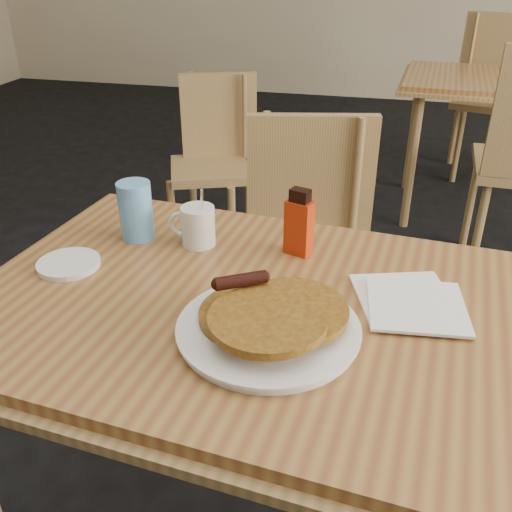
# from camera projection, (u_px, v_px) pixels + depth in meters

# --- Properties ---
(main_table) EXTENTS (1.22, 0.89, 0.75)m
(main_table) POSITION_uv_depth(u_px,v_px,m) (258.00, 320.00, 1.11)
(main_table) COLOR olive
(main_table) RESTS_ON floor
(chair_main_far) EXTENTS (0.49, 0.49, 0.90)m
(chair_main_far) POSITION_uv_depth(u_px,v_px,m) (304.00, 236.00, 1.81)
(chair_main_far) COLOR #A2774C
(chair_main_far) RESTS_ON floor
(chair_neighbor_far) EXTENTS (0.55, 0.55, 0.98)m
(chair_neighbor_far) POSITION_uv_depth(u_px,v_px,m) (494.00, 81.00, 3.60)
(chair_neighbor_far) COLOR #A2774C
(chair_neighbor_far) RESTS_ON floor
(chair_wall_extra) EXTENTS (0.48, 0.49, 0.82)m
(chair_wall_extra) POSITION_uv_depth(u_px,v_px,m) (214.00, 147.00, 2.77)
(chair_wall_extra) COLOR #A2774C
(chair_wall_extra) RESTS_ON floor
(pancake_plate) EXTENTS (0.32, 0.32, 0.09)m
(pancake_plate) POSITION_uv_depth(u_px,v_px,m) (269.00, 322.00, 0.99)
(pancake_plate) COLOR white
(pancake_plate) RESTS_ON main_table
(coffee_mug) EXTENTS (0.11, 0.08, 0.14)m
(coffee_mug) POSITION_uv_depth(u_px,v_px,m) (197.00, 225.00, 1.28)
(coffee_mug) COLOR white
(coffee_mug) RESTS_ON main_table
(syrup_bottle) EXTENTS (0.06, 0.05, 0.15)m
(syrup_bottle) POSITION_uv_depth(u_px,v_px,m) (299.00, 224.00, 1.23)
(syrup_bottle) COLOR maroon
(syrup_bottle) RESTS_ON main_table
(napkin_stack) EXTENTS (0.23, 0.24, 0.01)m
(napkin_stack) POSITION_uv_depth(u_px,v_px,m) (411.00, 302.00, 1.08)
(napkin_stack) COLOR white
(napkin_stack) RESTS_ON main_table
(blue_tumbler) EXTENTS (0.10, 0.10, 0.13)m
(blue_tumbler) POSITION_uv_depth(u_px,v_px,m) (136.00, 211.00, 1.30)
(blue_tumbler) COLOR #5D9FDA
(blue_tumbler) RESTS_ON main_table
(side_saucer) EXTENTS (0.14, 0.14, 0.01)m
(side_saucer) POSITION_uv_depth(u_px,v_px,m) (69.00, 264.00, 1.21)
(side_saucer) COLOR white
(side_saucer) RESTS_ON main_table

